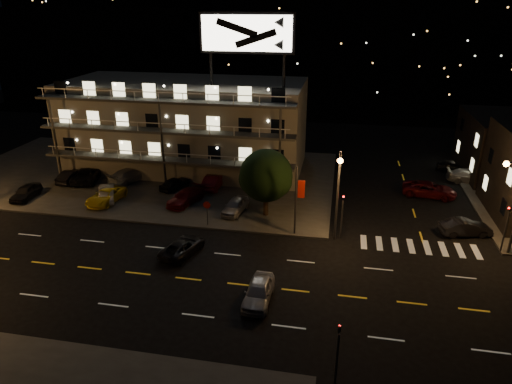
% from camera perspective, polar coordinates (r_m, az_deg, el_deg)
% --- Properties ---
extents(ground, '(140.00, 140.00, 0.00)m').
position_cam_1_polar(ground, '(34.36, -5.24, -11.11)').
color(ground, black).
rests_on(ground, ground).
extents(curb_nw, '(44.00, 24.00, 0.15)m').
position_cam_1_polar(curb_nw, '(55.67, -13.64, 2.12)').
color(curb_nw, '#363634').
rests_on(curb_nw, ground).
extents(motel, '(28.00, 13.80, 18.10)m').
position_cam_1_polar(motel, '(56.08, -8.72, 8.30)').
color(motel, gray).
rests_on(motel, ground).
extents(hill_backdrop, '(120.00, 25.00, 24.00)m').
position_cam_1_polar(hill_backdrop, '(97.46, 2.39, 18.30)').
color(hill_backdrop, black).
rests_on(hill_backdrop, ground).
extents(streetlight_nc, '(0.44, 1.92, 8.00)m').
position_cam_1_polar(streetlight_nc, '(38.00, 10.23, 0.54)').
color(streetlight_nc, '#2D2D30').
rests_on(streetlight_nc, ground).
extents(signal_nw, '(0.20, 0.27, 4.60)m').
position_cam_1_polar(signal_nw, '(39.47, 10.73, -2.42)').
color(signal_nw, '#2D2D30').
rests_on(signal_nw, ground).
extents(signal_sw, '(0.20, 0.27, 4.60)m').
position_cam_1_polar(signal_sw, '(25.07, 10.17, -18.92)').
color(signal_sw, '#2D2D30').
rests_on(signal_sw, ground).
extents(signal_ne, '(0.27, 0.20, 4.60)m').
position_cam_1_polar(signal_ne, '(41.77, 28.85, -3.57)').
color(signal_ne, '#2D2D30').
rests_on(signal_ne, ground).
extents(banner_north, '(0.83, 0.16, 6.40)m').
position_cam_1_polar(banner_north, '(39.15, 5.10, -0.92)').
color(banner_north, '#2D2D30').
rests_on(banner_north, ground).
extents(stop_sign, '(0.91, 0.11, 2.61)m').
position_cam_1_polar(stop_sign, '(41.46, -6.14, -2.17)').
color(stop_sign, '#2D2D30').
rests_on(stop_sign, ground).
extents(tree, '(5.16, 4.97, 6.50)m').
position_cam_1_polar(tree, '(42.36, 1.20, 1.89)').
color(tree, black).
rests_on(tree, curb_nw).
extents(lot_car_0, '(1.88, 4.17, 1.39)m').
position_cam_1_polar(lot_car_0, '(52.87, -26.83, 0.00)').
color(lot_car_0, black).
rests_on(lot_car_0, curb_nw).
extents(lot_car_1, '(3.09, 4.41, 1.38)m').
position_cam_1_polar(lot_car_1, '(49.27, -18.13, -0.18)').
color(lot_car_1, '#9B9CA1').
rests_on(lot_car_1, curb_nw).
extents(lot_car_2, '(2.89, 5.11, 1.35)m').
position_cam_1_polar(lot_car_2, '(48.70, -18.26, -0.49)').
color(lot_car_2, yellow).
rests_on(lot_car_2, curb_nw).
extents(lot_car_3, '(3.35, 5.12, 1.38)m').
position_cam_1_polar(lot_car_3, '(46.52, -8.80, -0.63)').
color(lot_car_3, '#520B0F').
rests_on(lot_car_3, curb_nw).
extents(lot_car_4, '(2.30, 4.28, 1.39)m').
position_cam_1_polar(lot_car_4, '(44.07, -2.63, -1.73)').
color(lot_car_4, '#9B9CA1').
rests_on(lot_car_4, curb_nw).
extents(lot_car_5, '(1.52, 4.20, 1.38)m').
position_cam_1_polar(lot_car_5, '(55.64, -22.09, 1.87)').
color(lot_car_5, black).
rests_on(lot_car_5, curb_nw).
extents(lot_car_6, '(3.72, 5.93, 1.53)m').
position_cam_1_polar(lot_car_6, '(55.30, -20.33, 2.10)').
color(lot_car_6, black).
rests_on(lot_car_6, curb_nw).
extents(lot_car_7, '(3.99, 5.59, 1.50)m').
position_cam_1_polar(lot_car_7, '(53.62, -15.56, 2.06)').
color(lot_car_7, '#9B9CA1').
rests_on(lot_car_7, curb_nw).
extents(lot_car_8, '(2.81, 4.14, 1.31)m').
position_cam_1_polar(lot_car_8, '(50.34, -10.12, 1.08)').
color(lot_car_8, black).
rests_on(lot_car_8, curb_nw).
extents(lot_car_9, '(1.74, 4.62, 1.50)m').
position_cam_1_polar(lot_car_9, '(50.05, -5.29, 1.34)').
color(lot_car_9, '#520B0F').
rests_on(lot_car_9, curb_nw).
extents(side_car_0, '(4.63, 2.46, 1.45)m').
position_cam_1_polar(side_car_0, '(44.15, 24.71, -4.07)').
color(side_car_0, black).
rests_on(side_car_0, ground).
extents(side_car_1, '(5.78, 3.28, 1.52)m').
position_cam_1_polar(side_car_1, '(51.39, 20.86, 0.30)').
color(side_car_1, '#520B0F').
rests_on(side_car_1, ground).
extents(side_car_2, '(5.06, 2.16, 1.45)m').
position_cam_1_polar(side_car_2, '(57.23, 25.18, 1.80)').
color(side_car_2, '#9B9CA1').
rests_on(side_car_2, ground).
extents(side_car_3, '(3.89, 2.06, 1.26)m').
position_cam_1_polar(side_car_3, '(60.04, 23.33, 2.94)').
color(side_car_3, black).
rests_on(side_car_3, ground).
extents(road_car_east, '(1.86, 4.40, 1.48)m').
position_cam_1_polar(road_car_east, '(31.92, 0.34, -12.34)').
color(road_car_east, '#9B9CA1').
rests_on(road_car_east, ground).
extents(road_car_west, '(3.23, 4.88, 1.25)m').
position_cam_1_polar(road_car_west, '(37.85, -9.14, -6.77)').
color(road_car_west, black).
rests_on(road_car_west, ground).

